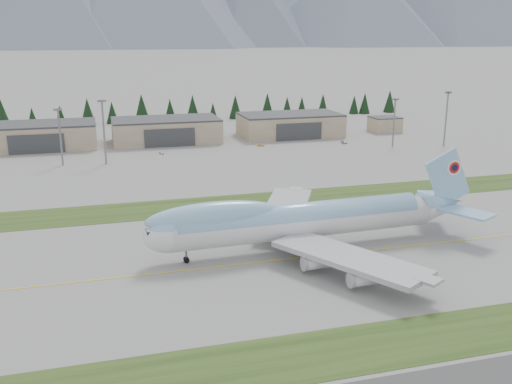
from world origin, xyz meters
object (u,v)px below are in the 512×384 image
object	(u,v)px
hangar_left	(39,136)
service_vehicle_b	(261,146)
service_vehicle_c	(344,143)
hangar_center	(166,130)
hangar_right	(290,125)
service_vehicle_a	(161,154)
boeing_747_freighter	(301,220)

from	to	relation	value
hangar_left	service_vehicle_b	size ratio (longest dim) A/B	15.44
service_vehicle_b	service_vehicle_c	world-z (taller)	service_vehicle_c
hangar_center	hangar_right	bearing A→B (deg)	0.00
hangar_left	hangar_right	world-z (taller)	same
hangar_left	service_vehicle_a	size ratio (longest dim) A/B	14.37
boeing_747_freighter	service_vehicle_b	bearing A→B (deg)	76.15
hangar_center	service_vehicle_c	world-z (taller)	hangar_center
hangar_left	service_vehicle_c	world-z (taller)	hangar_left
hangar_left	hangar_center	xyz separation A→B (m)	(55.00, 0.00, 0.00)
boeing_747_freighter	service_vehicle_b	world-z (taller)	boeing_747_freighter
hangar_left	hangar_right	xyz separation A→B (m)	(115.00, 0.00, 0.00)
boeing_747_freighter	hangar_right	bearing A→B (deg)	70.02
boeing_747_freighter	service_vehicle_c	xyz separation A→B (m)	(63.78, 118.58, -7.10)
hangar_right	service_vehicle_c	xyz separation A→B (m)	(17.08, -25.95, -5.39)
service_vehicle_b	service_vehicle_c	bearing A→B (deg)	-72.25
service_vehicle_a	hangar_right	bearing A→B (deg)	11.88
boeing_747_freighter	service_vehicle_c	bearing A→B (deg)	59.66
hangar_right	service_vehicle_a	distance (m)	71.03
boeing_747_freighter	service_vehicle_b	xyz separation A→B (m)	(25.57, 122.56, -7.10)
hangar_left	boeing_747_freighter	bearing A→B (deg)	-64.71
boeing_747_freighter	hangar_left	world-z (taller)	boeing_747_freighter
hangar_center	service_vehicle_c	xyz separation A→B (m)	(77.08, -25.95, -5.39)
boeing_747_freighter	hangar_center	world-z (taller)	boeing_747_freighter
boeing_747_freighter	hangar_right	distance (m)	151.89
service_vehicle_c	hangar_center	bearing A→B (deg)	164.16
hangar_left	hangar_right	bearing A→B (deg)	0.00
boeing_747_freighter	hangar_left	xyz separation A→B (m)	(-68.30, 144.53, -1.71)
service_vehicle_a	service_vehicle_c	bearing A→B (deg)	-9.81
hangar_right	boeing_747_freighter	bearing A→B (deg)	-107.91
boeing_747_freighter	hangar_right	size ratio (longest dim) A/B	1.69
service_vehicle_b	hangar_right	bearing A→B (deg)	-20.19
boeing_747_freighter	hangar_right	xyz separation A→B (m)	(46.70, 144.53, -1.71)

